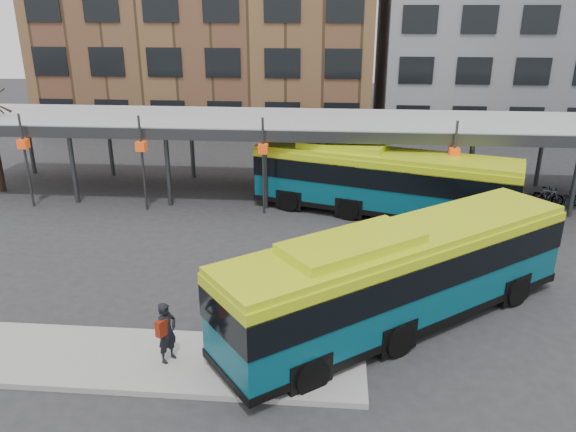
{
  "coord_description": "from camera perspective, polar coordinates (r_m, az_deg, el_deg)",
  "views": [
    {
      "loc": [
        0.42,
        -16.38,
        9.82
      ],
      "look_at": [
        -1.37,
        4.67,
        1.8
      ],
      "focal_mm": 35.0,
      "sensor_mm": 36.0,
      "label": 1
    }
  ],
  "objects": [
    {
      "name": "ground",
      "position": [
        19.11,
        2.95,
        -10.18
      ],
      "size": [
        120.0,
        120.0,
        0.0
      ],
      "primitive_type": "plane",
      "color": "#28282B",
      "rests_on": "ground"
    },
    {
      "name": "boarding_island",
      "position": [
        17.57,
        -16.21,
        -13.78
      ],
      "size": [
        14.0,
        3.0,
        0.18
      ],
      "primitive_type": "cube",
      "color": "gray",
      "rests_on": "ground"
    },
    {
      "name": "canopy",
      "position": [
        29.85,
        3.9,
        9.31
      ],
      "size": [
        40.0,
        6.53,
        4.8
      ],
      "color": "#999B9E",
      "rests_on": "ground"
    },
    {
      "name": "building_grey",
      "position": [
        50.83,
        24.15,
        19.31
      ],
      "size": [
        24.0,
        14.0,
        20.0
      ],
      "primitive_type": "cube",
      "color": "slate",
      "rests_on": "ground"
    },
    {
      "name": "bus_front",
      "position": [
        18.16,
        11.43,
        -5.77
      ],
      "size": [
        11.71,
        9.96,
        3.51
      ],
      "rotation": [
        0.0,
        0.0,
        0.66
      ],
      "color": "#08495B",
      "rests_on": "ground"
    },
    {
      "name": "bus_rear",
      "position": [
        27.67,
        9.46,
        3.67
      ],
      "size": [
        12.83,
        6.49,
        3.48
      ],
      "rotation": [
        0.0,
        0.0,
        -0.32
      ],
      "color": "#08495B",
      "rests_on": "ground"
    },
    {
      "name": "pedestrian",
      "position": [
        16.57,
        -12.22,
        -11.45
      ],
      "size": [
        0.7,
        0.8,
        1.83
      ],
      "rotation": [
        0.0,
        0.0,
        1.07
      ],
      "color": "black",
      "rests_on": "boarding_island"
    }
  ]
}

